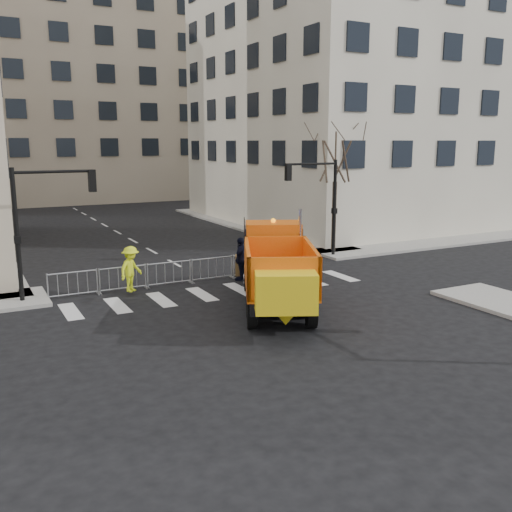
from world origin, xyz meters
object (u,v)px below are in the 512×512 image
newspaper_box (289,255)px  cop_b (261,265)px  worker (131,269)px  plow_truck (277,267)px  cop_a (286,257)px  cop_c (241,259)px

newspaper_box → cop_b: bearing=-128.3°
worker → newspaper_box: size_ratio=1.76×
plow_truck → cop_a: plow_truck is taller
plow_truck → cop_c: bearing=15.4°
cop_b → cop_c: size_ratio=0.92×
plow_truck → newspaper_box: (4.16, 6.01, -0.96)m
plow_truck → newspaper_box: size_ratio=8.87×
cop_c → cop_b: bearing=63.3°
cop_c → newspaper_box: size_ratio=1.85×
cop_a → newspaper_box: size_ratio=1.83×
cop_c → newspaper_box: cop_c is taller
cop_a → cop_c: bearing=-46.7°
plow_truck → newspaper_box: 7.37m
cop_a → worker: size_ratio=1.04×
cop_a → worker: bearing=-35.1°
cop_a → newspaper_box: 2.14m
plow_truck → cop_c: size_ratio=4.81×
plow_truck → worker: size_ratio=5.05×
plow_truck → worker: 6.41m
plow_truck → worker: bearing=69.0°
cop_c → worker: size_ratio=1.05×
cop_c → newspaper_box: 3.54m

